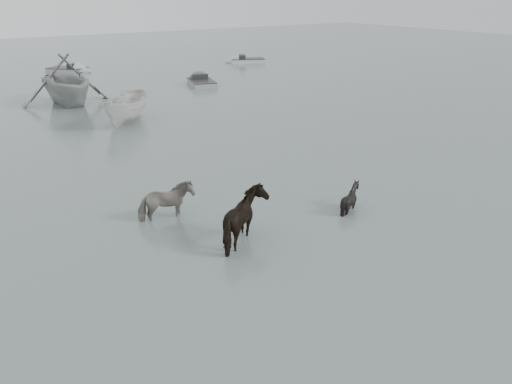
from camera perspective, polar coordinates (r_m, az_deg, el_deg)
ground at (r=15.31m, az=0.44°, el=-3.36°), size 140.00×140.00×0.00m
pony_pinto at (r=15.42m, az=-10.31°, el=-0.63°), size 1.78×1.01×1.43m
pony_dark at (r=13.72m, az=-1.02°, el=-2.56°), size 2.07×2.18×1.71m
pony_black at (r=16.18m, az=10.76°, el=-0.02°), size 1.29×1.21×1.18m
rowboat_trail at (r=33.09m, az=-20.97°, el=12.11°), size 5.61×6.40×3.22m
boat_small at (r=27.48m, az=-14.66°, el=9.40°), size 4.16×4.29×1.68m
skiff_port at (r=37.73m, az=-6.24°, el=12.59°), size 2.73×4.61×0.75m
skiff_mid at (r=46.54m, az=-20.75°, el=13.15°), size 4.23×4.32×0.75m
skiff_star at (r=49.66m, az=-0.96°, el=15.01°), size 4.66×3.30×0.75m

